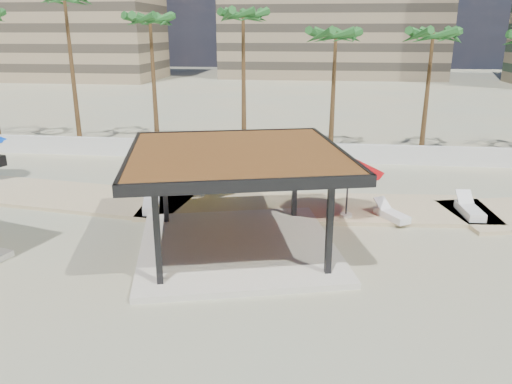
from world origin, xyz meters
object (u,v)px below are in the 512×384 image
(umbrella_c, at_px, (349,165))
(lounger_a, at_px, (151,204))
(pavilion_central, at_px, (237,191))
(lounger_c, at_px, (391,214))
(lounger_b, at_px, (469,210))

(umbrella_c, bearing_deg, lounger_a, 179.69)
(umbrella_c, bearing_deg, pavilion_central, -139.85)
(lounger_a, relative_size, lounger_c, 1.21)
(pavilion_central, relative_size, lounger_c, 4.91)
(lounger_a, height_order, lounger_b, lounger_a)
(umbrella_c, bearing_deg, lounger_c, 1.07)
(lounger_c, bearing_deg, umbrella_c, 58.71)
(lounger_a, xyz_separation_m, lounger_c, (10.77, -0.01, -0.03))
(lounger_a, distance_m, lounger_c, 10.77)
(lounger_b, relative_size, lounger_c, 1.17)
(umbrella_c, distance_m, lounger_c, 2.92)
(lounger_a, bearing_deg, lounger_c, -106.37)
(pavilion_central, bearing_deg, lounger_b, 10.48)
(lounger_a, height_order, lounger_c, lounger_a)
(pavilion_central, distance_m, lounger_b, 10.88)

